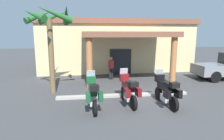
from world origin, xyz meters
name	(u,v)px	position (x,y,z in m)	size (l,w,h in m)	color
ground_plane	(143,99)	(0.00, 0.00, 0.00)	(80.00, 80.00, 0.00)	#424244
motel_building	(114,44)	(-0.06, 9.47, 2.35)	(14.11, 10.92, 4.62)	beige
motorcycle_green	(93,94)	(-2.60, -1.00, 0.70)	(0.73, 2.21, 1.61)	black
motorcycle_maroon	(129,90)	(-0.89, -0.62, 0.70)	(0.73, 2.21, 1.61)	black
motorcycle_black	(166,91)	(0.81, -1.01, 0.70)	(0.72, 2.21, 1.61)	black
pedestrian	(111,67)	(-1.04, 4.63, 0.98)	(0.47, 0.32, 1.69)	black
palm_tree_roadside	(50,26)	(-4.73, 1.75, 3.77)	(2.73, 2.81, 4.89)	brown
curb_strip	(124,95)	(-0.89, 0.59, 0.06)	(7.11, 0.36, 0.12)	#ADA89E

